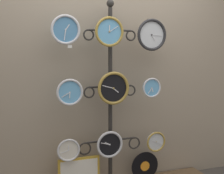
% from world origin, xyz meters
% --- Properties ---
extents(shop_wall, '(4.40, 0.04, 2.80)m').
position_xyz_m(shop_wall, '(0.00, 0.57, 1.40)').
color(shop_wall, gray).
rests_on(shop_wall, ground_plane).
extents(display_stand, '(0.67, 0.41, 1.95)m').
position_xyz_m(display_stand, '(0.00, 0.41, 0.64)').
color(display_stand, '#282623').
rests_on(display_stand, ground_plane).
extents(clock_top_left, '(0.27, 0.04, 0.27)m').
position_xyz_m(clock_top_left, '(-0.46, 0.32, 1.64)').
color(clock_top_left, '#4C84B2').
extents(clock_top_center, '(0.29, 0.04, 0.29)m').
position_xyz_m(clock_top_center, '(-0.05, 0.30, 1.63)').
color(clock_top_center, '#60A8DB').
extents(clock_top_right, '(0.32, 0.04, 0.32)m').
position_xyz_m(clock_top_right, '(0.41, 0.32, 1.61)').
color(clock_top_right, silver).
extents(clock_middle_left, '(0.25, 0.04, 0.25)m').
position_xyz_m(clock_middle_left, '(-0.43, 0.32, 1.07)').
color(clock_middle_left, '#60A8DB').
extents(clock_middle_center, '(0.33, 0.04, 0.33)m').
position_xyz_m(clock_middle_center, '(-0.00, 0.32, 1.09)').
color(clock_middle_center, black).
extents(clock_middle_right, '(0.20, 0.04, 0.20)m').
position_xyz_m(clock_middle_right, '(0.41, 0.30, 1.08)').
color(clock_middle_right, '#60A8DB').
extents(clock_bottom_left, '(0.22, 0.04, 0.22)m').
position_xyz_m(clock_bottom_left, '(-0.45, 0.33, 0.51)').
color(clock_bottom_left, silver).
extents(clock_bottom_center, '(0.27, 0.04, 0.27)m').
position_xyz_m(clock_bottom_center, '(-0.05, 0.30, 0.53)').
color(clock_bottom_center, black).
extents(clock_bottom_right, '(0.22, 0.04, 0.22)m').
position_xyz_m(clock_bottom_right, '(0.48, 0.33, 0.50)').
color(clock_bottom_right, silver).
extents(vinyl_record, '(0.31, 0.01, 0.31)m').
position_xyz_m(vinyl_record, '(0.39, 0.40, 0.22)').
color(vinyl_record, black).
rests_on(vinyl_record, low_shelf).
extents(price_tag_upper, '(0.04, 0.00, 0.03)m').
position_xyz_m(price_tag_upper, '(-0.43, 0.32, 1.49)').
color(price_tag_upper, white).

